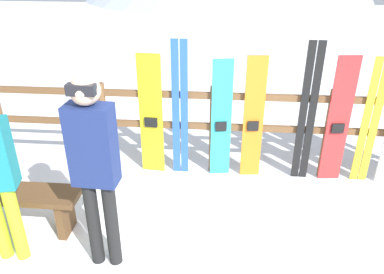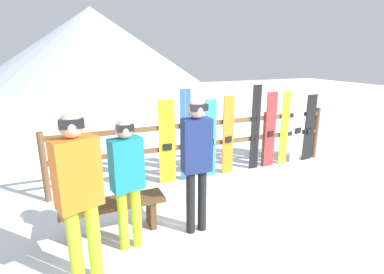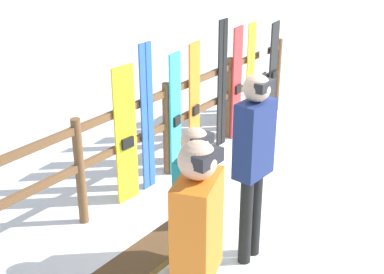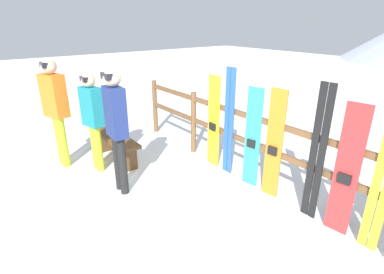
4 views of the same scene
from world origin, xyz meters
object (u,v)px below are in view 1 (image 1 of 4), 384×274
object	(u,v)px
snowboard_cyan	(221,120)
ski_pair_black	(307,114)
snowboard_yellow	(151,116)
snowboard_red	(338,122)
snowboard_orange	(253,120)
ski_pair_blue	(180,110)
bench	(15,201)
ski_pair_yellow	(370,123)
person_navy	(94,160)

from	to	relation	value
snowboard_cyan	ski_pair_black	bearing A→B (deg)	0.19
snowboard_yellow	snowboard_red	bearing A→B (deg)	0.00
snowboard_yellow	snowboard_orange	size ratio (longest dim) A/B	1.00
snowboard_cyan	ski_pair_black	world-z (taller)	ski_pair_black
ski_pair_black	snowboard_red	bearing A→B (deg)	-0.51
snowboard_orange	ski_pair_blue	bearing A→B (deg)	179.79
bench	snowboard_orange	bearing A→B (deg)	27.99
bench	ski_pair_blue	xyz separation A→B (m)	(1.53, 1.30, 0.52)
snowboard_cyan	ski_pair_black	size ratio (longest dim) A/B	0.87
snowboard_cyan	ski_pair_blue	bearing A→B (deg)	179.62
ski_pair_blue	ski_pair_yellow	bearing A→B (deg)	-0.00
ski_pair_black	snowboard_red	size ratio (longest dim) A/B	1.10
snowboard_yellow	ski_pair_blue	world-z (taller)	ski_pair_blue
ski_pair_blue	snowboard_orange	size ratio (longest dim) A/B	1.11
snowboard_yellow	snowboard_cyan	distance (m)	0.87
ski_pair_blue	bench	bearing A→B (deg)	-139.79
bench	ski_pair_yellow	size ratio (longest dim) A/B	0.85
snowboard_orange	ski_pair_black	size ratio (longest dim) A/B	0.90
ski_pair_blue	ski_pair_yellow	xyz separation A→B (m)	(2.27, -0.00, -0.08)
bench	person_navy	xyz separation A→B (m)	(1.03, -0.37, 0.74)
ski_pair_yellow	snowboard_orange	bearing A→B (deg)	-179.86
snowboard_yellow	ski_pair_black	distance (m)	1.90
ski_pair_blue	snowboard_cyan	size ratio (longest dim) A/B	1.14
snowboard_cyan	snowboard_orange	xyz separation A→B (m)	(0.39, 0.00, 0.02)
ski_pair_black	ski_pair_yellow	bearing A→B (deg)	0.00
ski_pair_yellow	snowboard_yellow	bearing A→B (deg)	-179.93
snowboard_yellow	snowboard_red	xyz separation A→B (m)	(2.27, 0.00, 0.01)
bench	snowboard_orange	world-z (taller)	snowboard_orange
ski_pair_yellow	ski_pair_blue	bearing A→B (deg)	180.00
ski_pair_black	snowboard_red	distance (m)	0.38
snowboard_cyan	snowboard_red	distance (m)	1.40
bench	ski_pair_black	size ratio (longest dim) A/B	0.77
ski_pair_blue	person_navy	bearing A→B (deg)	-106.78
person_navy	snowboard_cyan	world-z (taller)	person_navy
ski_pair_blue	snowboard_red	bearing A→B (deg)	-0.10
person_navy	ski_pair_yellow	xyz separation A→B (m)	(2.78, 1.66, -0.29)
bench	ski_pair_blue	bearing A→B (deg)	40.21
ski_pair_black	snowboard_yellow	bearing A→B (deg)	-179.90
ski_pair_blue	snowboard_orange	distance (m)	0.90
person_navy	snowboard_red	size ratio (longest dim) A/B	1.13
snowboard_yellow	snowboard_red	world-z (taller)	snowboard_red
ski_pair_blue	snowboard_cyan	distance (m)	0.52
person_navy	snowboard_cyan	distance (m)	1.97
bench	snowboard_cyan	world-z (taller)	snowboard_cyan
snowboard_red	snowboard_cyan	bearing A→B (deg)	-180.00
bench	snowboard_yellow	xyz separation A→B (m)	(1.17, 1.29, 0.43)
snowboard_cyan	ski_pair_yellow	distance (m)	1.76
snowboard_orange	ski_pair_yellow	distance (m)	1.38
ski_pair_blue	snowboard_red	distance (m)	1.91
bench	person_navy	world-z (taller)	person_navy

